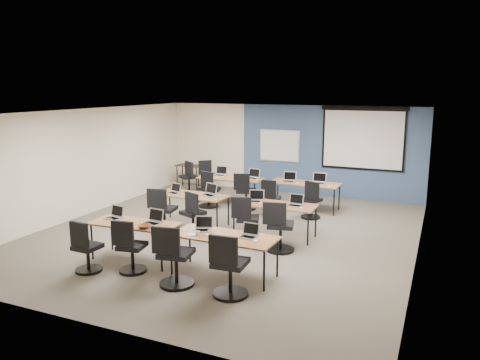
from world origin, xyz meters
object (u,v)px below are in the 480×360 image
at_px(laptop_3, 249,234).
at_px(spare_chair_a, 210,178).
at_px(task_chair_0, 86,251).
at_px(laptop_9, 253,176).
at_px(training_table_front_left, 134,225).
at_px(task_chair_4, 163,214).
at_px(laptop_6, 255,199).
at_px(laptop_7, 295,203).
at_px(training_table_back_right, 305,184).
at_px(task_chair_6, 246,223).
at_px(training_table_mid_left, 192,196).
at_px(task_chair_7, 279,231).
at_px(task_chair_5, 193,217).
at_px(spare_chair_b, 189,180).
at_px(task_chair_3, 229,271).
at_px(task_chair_11, 311,203).
at_px(utility_table, 189,168).
at_px(laptop_5, 209,192).
at_px(projector_screen, 363,135).
at_px(training_table_front_right, 224,238).
at_px(whiteboard, 280,146).
at_px(laptop_10, 289,179).
at_px(task_chair_2, 174,261).
at_px(task_chair_1, 130,251).
at_px(laptop_2, 202,227).
at_px(task_chair_8, 208,192).
at_px(task_chair_9, 245,194).
at_px(laptop_1, 153,220).
at_px(task_chair_10, 271,201).
at_px(laptop_11, 319,181).
at_px(laptop_4, 174,191).
at_px(laptop_0, 115,215).

height_order(laptop_3, spare_chair_a, spare_chair_a).
height_order(task_chair_0, laptop_9, laptop_9).
distance_m(training_table_front_left, laptop_3, 2.31).
xyz_separation_m(task_chair_4, laptop_6, (1.93, 0.78, 0.36)).
xyz_separation_m(laptop_7, laptop_9, (-1.98, 2.45, 0.00)).
distance_m(training_table_front_left, training_table_back_right, 5.27).
distance_m(task_chair_6, spare_chair_a, 5.00).
height_order(training_table_mid_left, laptop_9, laptop_9).
bearing_deg(spare_chair_a, task_chair_7, -94.62).
distance_m(task_chair_5, spare_chair_b, 4.10).
xyz_separation_m(task_chair_3, task_chair_11, (0.00, 4.84, -0.04)).
height_order(task_chair_3, utility_table, task_chair_3).
xyz_separation_m(laptop_5, spare_chair_b, (-2.11, 2.72, -0.37)).
xyz_separation_m(projector_screen, training_table_front_right, (-1.23, -6.62, -1.20)).
bearing_deg(task_chair_3, laptop_5, 118.31).
distance_m(whiteboard, laptop_10, 2.05).
xyz_separation_m(laptop_7, task_chair_7, (-0.04, -0.93, -0.36)).
xyz_separation_m(task_chair_4, task_chair_6, (1.98, 0.15, -0.02)).
xyz_separation_m(training_table_mid_left, task_chair_2, (1.47, -3.23, -0.24)).
relative_size(training_table_front_left, task_chair_1, 1.71).
bearing_deg(laptop_2, training_table_back_right, 64.00).
height_order(task_chair_8, task_chair_9, task_chair_8).
distance_m(task_chair_0, laptop_6, 3.83).
xyz_separation_m(task_chair_3, task_chair_7, (0.05, 2.26, -0.00)).
relative_size(task_chair_2, task_chair_3, 1.01).
distance_m(spare_chair_a, spare_chair_b, 0.70).
bearing_deg(task_chair_9, training_table_front_left, -108.13).
height_order(laptop_1, task_chair_10, laptop_1).
bearing_deg(laptop_7, laptop_2, -108.53).
relative_size(laptop_3, task_chair_3, 0.29).
height_order(task_chair_1, task_chair_10, task_chair_1).
bearing_deg(task_chair_9, spare_chair_b, 143.40).
xyz_separation_m(training_table_front_left, laptop_11, (2.27, 4.98, 0.12)).
relative_size(task_chair_6, task_chair_8, 0.98).
height_order(task_chair_7, task_chair_11, task_chair_7).
distance_m(laptop_4, task_chair_9, 2.13).
bearing_deg(task_chair_4, laptop_6, 11.83).
bearing_deg(laptop_10, utility_table, 153.20).
height_order(task_chair_5, laptop_10, laptop_10).
height_order(laptop_2, task_chair_11, same).
distance_m(laptop_5, laptop_10, 2.61).
bearing_deg(laptop_4, laptop_1, -52.81).
height_order(training_table_mid_left, task_chair_6, task_chair_6).
height_order(task_chair_1, spare_chair_b, spare_chair_b).
bearing_deg(training_table_front_right, utility_table, 126.14).
relative_size(task_chair_3, task_chair_5, 1.05).
bearing_deg(laptop_0, task_chair_2, -14.96).
bearing_deg(laptop_5, laptop_3, -31.36).
height_order(whiteboard, laptop_2, whiteboard).
height_order(task_chair_2, utility_table, task_chair_2).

